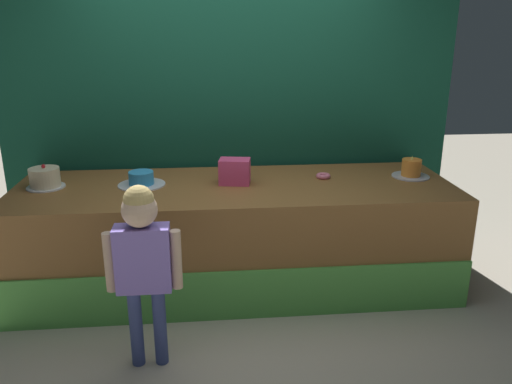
{
  "coord_description": "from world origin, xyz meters",
  "views": [
    {
      "loc": [
        -0.2,
        -3.17,
        1.97
      ],
      "look_at": [
        0.14,
        0.32,
        0.83
      ],
      "focal_mm": 36.01,
      "sensor_mm": 36.0,
      "label": 1
    }
  ],
  "objects_px": {
    "child_figure": "(143,253)",
    "pink_box": "(235,171)",
    "donut": "(323,176)",
    "cake_left": "(45,178)",
    "cake_center": "(141,180)",
    "cake_right": "(411,169)"
  },
  "relations": [
    {
      "from": "pink_box",
      "to": "cake_center",
      "type": "height_order",
      "value": "pink_box"
    },
    {
      "from": "cake_center",
      "to": "cake_left",
      "type": "bearing_deg",
      "value": 179.18
    },
    {
      "from": "child_figure",
      "to": "cake_center",
      "type": "distance_m",
      "value": 1.06
    },
    {
      "from": "cake_right",
      "to": "cake_left",
      "type": "bearing_deg",
      "value": -179.64
    },
    {
      "from": "pink_box",
      "to": "donut",
      "type": "relative_size",
      "value": 2.0
    },
    {
      "from": "child_figure",
      "to": "cake_left",
      "type": "height_order",
      "value": "child_figure"
    },
    {
      "from": "pink_box",
      "to": "donut",
      "type": "xyz_separation_m",
      "value": [
        0.7,
        0.08,
        -0.08
      ]
    },
    {
      "from": "child_figure",
      "to": "pink_box",
      "type": "xyz_separation_m",
      "value": [
        0.59,
        1.02,
        0.18
      ]
    },
    {
      "from": "child_figure",
      "to": "cake_center",
      "type": "bearing_deg",
      "value": 96.4
    },
    {
      "from": "cake_center",
      "to": "cake_right",
      "type": "height_order",
      "value": "cake_right"
    },
    {
      "from": "pink_box",
      "to": "cake_right",
      "type": "distance_m",
      "value": 1.41
    },
    {
      "from": "cake_left",
      "to": "cake_right",
      "type": "bearing_deg",
      "value": 0.36
    },
    {
      "from": "donut",
      "to": "cake_left",
      "type": "height_order",
      "value": "cake_left"
    },
    {
      "from": "cake_center",
      "to": "cake_right",
      "type": "bearing_deg",
      "value": 0.75
    },
    {
      "from": "child_figure",
      "to": "cake_center",
      "type": "relative_size",
      "value": 3.21
    },
    {
      "from": "child_figure",
      "to": "cake_right",
      "type": "relative_size",
      "value": 3.87
    },
    {
      "from": "child_figure",
      "to": "cake_center",
      "type": "xyz_separation_m",
      "value": [
        -0.12,
        1.04,
        0.13
      ]
    },
    {
      "from": "cake_center",
      "to": "child_figure",
      "type": "bearing_deg",
      "value": -83.6
    },
    {
      "from": "donut",
      "to": "cake_right",
      "type": "distance_m",
      "value": 0.7
    },
    {
      "from": "pink_box",
      "to": "child_figure",
      "type": "bearing_deg",
      "value": -119.86
    },
    {
      "from": "donut",
      "to": "cake_right",
      "type": "relative_size",
      "value": 0.39
    },
    {
      "from": "donut",
      "to": "cake_left",
      "type": "xyz_separation_m",
      "value": [
        -2.11,
        -0.05,
        0.05
      ]
    }
  ]
}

